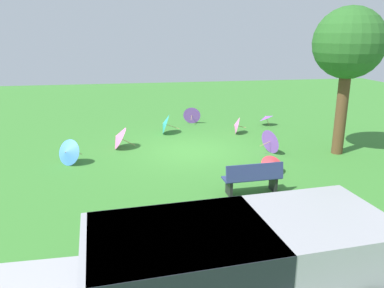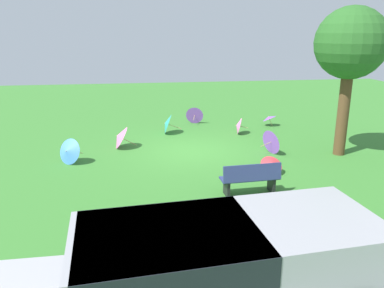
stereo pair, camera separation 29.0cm
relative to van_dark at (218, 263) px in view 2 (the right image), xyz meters
name	(u,v)px [view 2 (the right image)]	position (x,y,z in m)	size (l,w,h in m)	color
ground	(192,151)	(-0.90, -8.46, -0.91)	(40.00, 40.00, 0.00)	#387A2D
van_dark	(218,263)	(0.00, 0.00, 0.00)	(4.73, 2.42, 1.53)	#99999E
park_bench	(251,178)	(-1.85, -4.34, -0.45)	(1.62, 0.57, 0.90)	navy
shade_tree	(351,45)	(-6.06, -7.30, 2.90)	(2.41, 2.41, 5.09)	brown
parasol_blue_0	(68,151)	(3.40, -7.66, -0.47)	(0.98, 0.97, 0.88)	tan
parasol_teal_0	(166,124)	(-0.17, -11.14, -0.47)	(0.92, 0.93, 0.88)	tan
parasol_purple_0	(269,118)	(-5.03, -11.84, -0.52)	(0.90, 0.90, 0.59)	tan
parasol_purple_1	(195,115)	(-1.68, -12.84, -0.50)	(0.88, 0.78, 0.83)	tan
parasol_pink_0	(238,126)	(-3.21, -10.61, -0.54)	(0.66, 0.78, 0.74)	tan
parasol_purple_2	(273,141)	(-3.72, -7.75, -0.46)	(0.85, 0.95, 0.90)	tan
parasol_red_1	(272,164)	(-2.95, -5.69, -0.58)	(0.74, 0.67, 0.59)	tan
parasol_pink_1	(119,137)	(1.77, -9.26, -0.47)	(0.97, 0.93, 0.88)	tan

